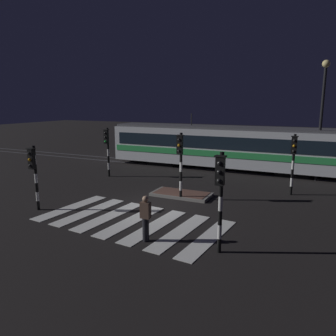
{
  "coord_description": "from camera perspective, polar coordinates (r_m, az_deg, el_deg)",
  "views": [
    {
      "loc": [
        7.03,
        -13.31,
        4.96
      ],
      "look_at": [
        -0.51,
        2.73,
        1.4
      ],
      "focal_mm": 34.87,
      "sensor_mm": 36.0,
      "label": 1
    }
  ],
  "objects": [
    {
      "name": "crosswalk_zebra",
      "position": [
        14.18,
        -6.43,
        -9.16
      ],
      "size": [
        8.2,
        4.9,
        0.02
      ],
      "color": "silver",
      "rests_on": "ground"
    },
    {
      "name": "pedestrian_waiting_at_kerb",
      "position": [
        11.9,
        -3.94,
        -8.75
      ],
      "size": [
        0.36,
        0.24,
        1.71
      ],
      "color": "black",
      "rests_on": "ground"
    },
    {
      "name": "traffic_light_corner_near_left",
      "position": [
        16.12,
        -22.43,
        -0.07
      ],
      "size": [
        0.36,
        0.42,
        3.04
      ],
      "color": "black",
      "rests_on": "ground"
    },
    {
      "name": "ground_plane",
      "position": [
        15.85,
        -2.56,
        -6.89
      ],
      "size": [
        120.0,
        120.0,
        0.0
      ],
      "primitive_type": "plane",
      "color": "black"
    },
    {
      "name": "traffic_island",
      "position": [
        17.74,
        2.37,
        -4.59
      ],
      "size": [
        3.17,
        1.58,
        0.18
      ],
      "color": "slate",
      "rests_on": "ground"
    },
    {
      "name": "street_lamp_trackside_right",
      "position": [
        22.47,
        25.35,
        9.56
      ],
      "size": [
        0.44,
        1.21,
        7.4
      ],
      "color": "black",
      "rests_on": "ground"
    },
    {
      "name": "traffic_light_corner_far_left",
      "position": [
        22.24,
        -10.58,
        4.0
      ],
      "size": [
        0.36,
        0.42,
        3.31
      ],
      "color": "black",
      "rests_on": "ground"
    },
    {
      "name": "traffic_light_corner_near_right",
      "position": [
        10.65,
        9.12,
        -3.49
      ],
      "size": [
        0.36,
        0.42,
        3.43
      ],
      "color": "black",
      "rests_on": "ground"
    },
    {
      "name": "rail_near",
      "position": [
        24.48,
        7.95,
        -0.4
      ],
      "size": [
        80.0,
        0.12,
        0.03
      ],
      "primitive_type": "cube",
      "color": "#59595E",
      "rests_on": "ground"
    },
    {
      "name": "traffic_light_corner_far_right",
      "position": [
        18.62,
        21.09,
        2.06
      ],
      "size": [
        0.36,
        0.42,
        3.33
      ],
      "color": "black",
      "rests_on": "ground"
    },
    {
      "name": "traffic_light_median_centre",
      "position": [
        16.48,
        2.17,
        2.05
      ],
      "size": [
        0.36,
        0.42,
        3.48
      ],
      "color": "black",
      "rests_on": "ground"
    },
    {
      "name": "rail_far",
      "position": [
        25.83,
        8.91,
        0.19
      ],
      "size": [
        80.0,
        0.12,
        0.03
      ],
      "primitive_type": "cube",
      "color": "#59595E",
      "rests_on": "ground"
    },
    {
      "name": "tram",
      "position": [
        24.71,
        9.87,
        3.73
      ],
      "size": [
        18.01,
        2.58,
        4.15
      ],
      "color": "silver",
      "rests_on": "ground"
    }
  ]
}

